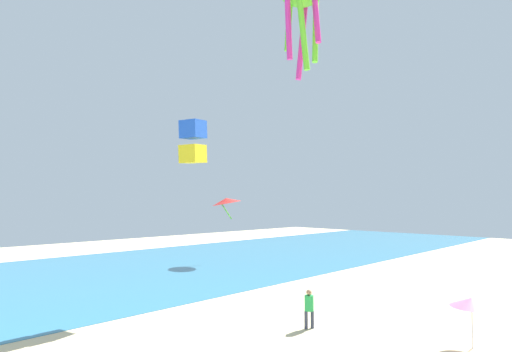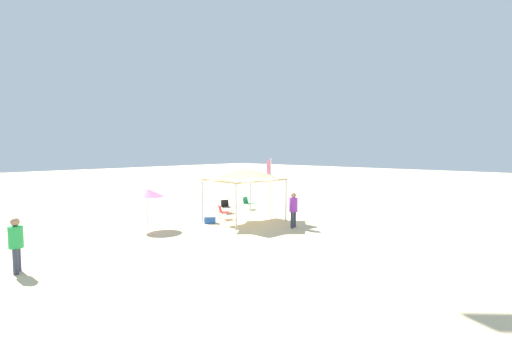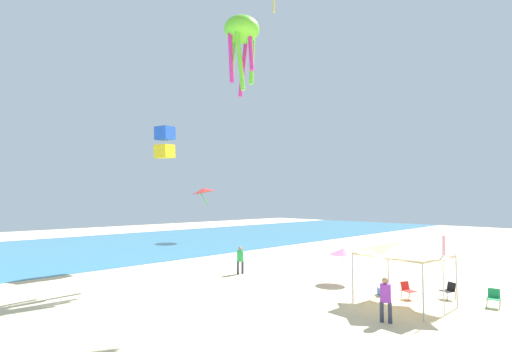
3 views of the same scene
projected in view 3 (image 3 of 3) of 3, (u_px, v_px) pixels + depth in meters
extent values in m
cube|color=beige|center=(392.00, 308.00, 17.53)|extent=(120.00, 120.00, 0.10)
cube|color=teal|center=(104.00, 246.00, 39.89)|extent=(120.00, 26.33, 0.02)
cylinder|color=#B7B7BC|center=(423.00, 293.00, 15.48)|extent=(0.07, 0.07, 2.32)
cylinder|color=#B7B7BC|center=(457.00, 282.00, 17.37)|extent=(0.07, 0.07, 2.32)
cylinder|color=#B7B7BC|center=(353.00, 278.00, 18.24)|extent=(0.07, 0.07, 2.32)
cylinder|color=#B7B7BC|center=(388.00, 271.00, 20.13)|extent=(0.07, 0.07, 2.32)
cube|color=#D1B784|center=(403.00, 255.00, 17.88)|extent=(3.52, 3.94, 0.10)
pyramid|color=#D1B784|center=(403.00, 247.00, 17.90)|extent=(3.45, 3.86, 0.57)
cylinder|color=silver|center=(344.00, 265.00, 22.70)|extent=(0.08, 0.07, 2.03)
cone|color=pink|center=(344.00, 251.00, 22.74)|extent=(1.71, 1.71, 0.43)
cylinder|color=black|center=(486.00, 303.00, 17.33)|extent=(0.02, 0.02, 0.40)
cylinder|color=black|center=(500.00, 305.00, 17.01)|extent=(0.02, 0.02, 0.40)
cylinder|color=black|center=(488.00, 301.00, 17.74)|extent=(0.02, 0.02, 0.40)
cylinder|color=black|center=(501.00, 303.00, 17.42)|extent=(0.02, 0.02, 0.40)
cube|color=#198C4C|center=(493.00, 299.00, 17.39)|extent=(0.58, 0.58, 0.03)
cube|color=#198C4C|center=(494.00, 293.00, 17.63)|extent=(0.19, 0.51, 0.41)
cylinder|color=black|center=(409.00, 297.00, 18.51)|extent=(0.02, 0.02, 0.40)
cylinder|color=black|center=(417.00, 296.00, 18.69)|extent=(0.02, 0.02, 0.40)
cylinder|color=black|center=(401.00, 294.00, 19.00)|extent=(0.02, 0.02, 0.40)
cylinder|color=black|center=(410.00, 293.00, 19.18)|extent=(0.02, 0.02, 0.40)
cube|color=red|center=(409.00, 291.00, 18.86)|extent=(0.69, 0.69, 0.03)
cube|color=red|center=(405.00, 286.00, 19.14)|extent=(0.50, 0.33, 0.41)
cylinder|color=black|center=(439.00, 294.00, 19.01)|extent=(0.02, 0.02, 0.40)
cylinder|color=black|center=(447.00, 297.00, 18.52)|extent=(0.02, 0.02, 0.40)
cylinder|color=black|center=(447.00, 293.00, 19.18)|extent=(0.02, 0.02, 0.40)
cylinder|color=black|center=(455.00, 296.00, 18.69)|extent=(0.02, 0.02, 0.40)
cube|color=black|center=(447.00, 291.00, 18.86)|extent=(0.70, 0.70, 0.03)
cube|color=black|center=(451.00, 286.00, 18.97)|extent=(0.33, 0.50, 0.41)
cube|color=blue|center=(383.00, 292.00, 19.62)|extent=(0.71, 0.71, 0.36)
cube|color=white|center=(382.00, 288.00, 19.63)|extent=(0.73, 0.73, 0.04)
cylinder|color=silver|center=(443.00, 274.00, 16.26)|extent=(0.06, 0.06, 3.51)
cube|color=pink|center=(444.00, 248.00, 16.45)|extent=(0.30, 0.02, 1.10)
cylinder|color=#33384C|center=(238.00, 268.00, 25.23)|extent=(0.16, 0.16, 0.83)
cylinder|color=#33384C|center=(243.00, 267.00, 25.33)|extent=(0.16, 0.16, 0.83)
cylinder|color=green|center=(240.00, 256.00, 25.33)|extent=(0.43, 0.43, 0.72)
sphere|color=#A87A56|center=(240.00, 248.00, 25.36)|extent=(0.27, 0.27, 0.27)
cylinder|color=#33384C|center=(390.00, 313.00, 15.18)|extent=(0.16, 0.16, 0.83)
cylinder|color=#33384C|center=(382.00, 312.00, 15.34)|extent=(0.16, 0.16, 0.83)
cylinder|color=purple|center=(385.00, 293.00, 15.31)|extent=(0.43, 0.43, 0.72)
sphere|color=#A87A56|center=(385.00, 281.00, 15.34)|extent=(0.27, 0.27, 0.27)
cone|color=red|center=(204.00, 190.00, 45.91)|extent=(4.11, 4.10, 1.05)
cylinder|color=#66D82D|center=(204.00, 198.00, 47.02)|extent=(1.06, 0.87, 1.86)
cube|color=blue|center=(165.00, 133.00, 30.14)|extent=(1.56, 1.51, 1.14)
cube|color=yellow|center=(165.00, 151.00, 30.05)|extent=(1.56, 1.51, 1.14)
ellipsoid|color=#66D82D|center=(242.00, 29.00, 28.16)|extent=(2.64, 2.64, 1.92)
cylinder|color=#66D82D|center=(233.00, 57.00, 28.54)|extent=(0.36, 0.58, 2.81)
cylinder|color=#E02D9E|center=(231.00, 58.00, 27.66)|extent=(0.64, 0.43, 3.59)
cylinder|color=#66D82D|center=(240.00, 61.00, 27.15)|extent=(0.64, 0.59, 4.36)
cylinder|color=#E02D9E|center=(251.00, 52.00, 27.55)|extent=(0.36, 0.58, 2.81)
cylinder|color=#66D82D|center=(252.00, 62.00, 28.37)|extent=(0.64, 0.43, 3.59)
cylinder|color=#E02D9E|center=(243.00, 69.00, 28.84)|extent=(0.64, 0.59, 4.36)
cylinder|color=yellow|center=(274.00, 0.00, 23.74)|extent=(0.08, 0.08, 1.67)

